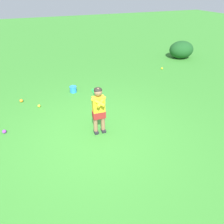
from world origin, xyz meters
TOP-DOWN VIEW (x-y plane):
  - ground_plane at (0.00, 0.00)m, footprint 40.00×40.00m
  - child_batter at (-0.16, 0.18)m, footprint 0.63×0.33m
  - play_ball_near_batter at (-3.05, 3.70)m, footprint 0.08×0.08m
  - play_ball_midfield at (-1.79, -0.99)m, footprint 0.07×0.07m
  - play_ball_behind_batter at (-2.25, -1.42)m, footprint 0.09×0.09m
  - play_ball_by_bucket at (-0.88, -1.80)m, footprint 0.09×0.09m
  - toy_bucket at (-2.35, 0.07)m, footprint 0.22×0.22m
  - shrub_left_background at (-3.98, 5.25)m, footprint 0.91×1.06m

SIDE VIEW (x-z plane):
  - ground_plane at x=0.00m, z-range 0.00..0.00m
  - play_ball_midfield at x=-1.79m, z-range 0.00..0.07m
  - play_ball_near_batter at x=-3.05m, z-range 0.00..0.08m
  - play_ball_by_bucket at x=-0.88m, z-range 0.00..0.09m
  - play_ball_behind_batter at x=-2.25m, z-range 0.00..0.09m
  - toy_bucket at x=-2.35m, z-range 0.00..0.19m
  - shrub_left_background at x=-3.98m, z-range 0.00..0.73m
  - child_batter at x=-0.16m, z-range 0.11..1.19m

